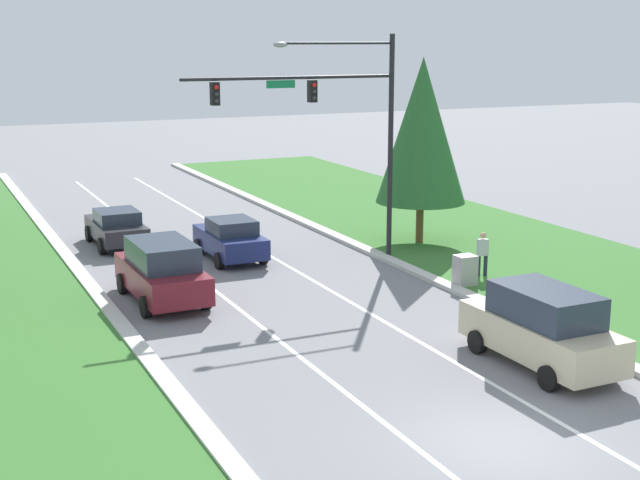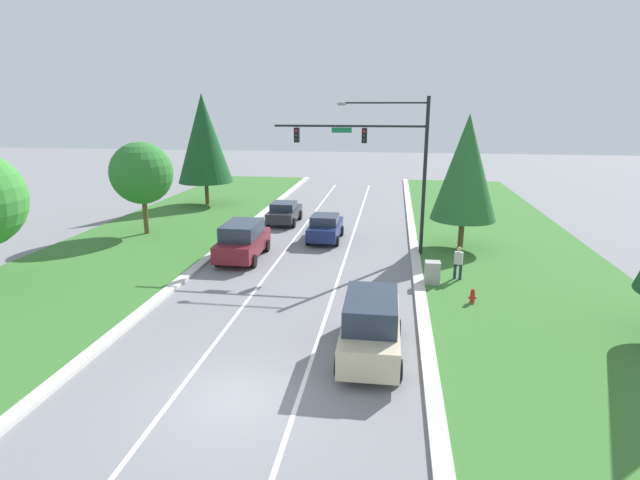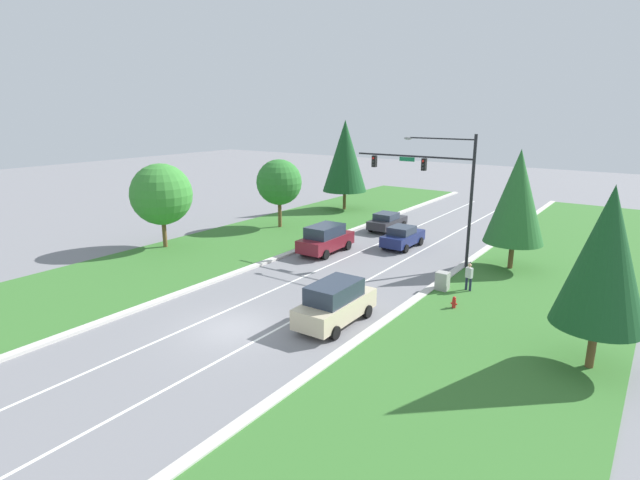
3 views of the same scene
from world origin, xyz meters
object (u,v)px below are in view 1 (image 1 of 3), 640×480
at_px(utility_cabinet, 465,271).
at_px(pedestrian, 483,253).
at_px(traffic_signal_mast, 337,114).
at_px(navy_sedan, 230,239).
at_px(champagne_suv, 542,327).
at_px(charcoal_sedan, 117,227).
at_px(burgundy_suv, 162,271).
at_px(conifer_near_right_tree, 422,131).
at_px(fire_hydrant, 541,288).

height_order(utility_cabinet, pedestrian, pedestrian).
height_order(traffic_signal_mast, navy_sedan, traffic_signal_mast).
height_order(champagne_suv, charcoal_sedan, champagne_suv).
distance_m(traffic_signal_mast, champagne_suv, 13.05).
height_order(traffic_signal_mast, burgundy_suv, traffic_signal_mast).
bearing_deg(navy_sedan, conifer_near_right_tree, -5.15).
height_order(navy_sedan, utility_cabinet, navy_sedan).
relative_size(burgundy_suv, fire_hydrant, 6.97).
relative_size(burgundy_suv, navy_sedan, 1.18).
relative_size(utility_cabinet, fire_hydrant, 1.62).
bearing_deg(fire_hydrant, burgundy_suv, 156.78).
xyz_separation_m(burgundy_suv, conifer_near_right_tree, (12.10, 3.73, 3.74)).
distance_m(champagne_suv, utility_cabinet, 7.75).
distance_m(traffic_signal_mast, utility_cabinet, 7.58).
relative_size(navy_sedan, utility_cabinet, 3.66).
distance_m(traffic_signal_mast, navy_sedan, 6.48).
distance_m(utility_cabinet, fire_hydrant, 2.70).
bearing_deg(charcoal_sedan, conifer_near_right_tree, -23.67).
height_order(navy_sedan, charcoal_sedan, navy_sedan).
height_order(navy_sedan, conifer_near_right_tree, conifer_near_right_tree).
bearing_deg(navy_sedan, burgundy_suv, -130.82).
height_order(charcoal_sedan, pedestrian, pedestrian).
bearing_deg(champagne_suv, charcoal_sedan, 110.00).
relative_size(fire_hydrant, conifer_near_right_tree, 0.09).
bearing_deg(charcoal_sedan, pedestrian, -45.07).
distance_m(navy_sedan, charcoal_sedan, 5.52).
height_order(fire_hydrant, conifer_near_right_tree, conifer_near_right_tree).
height_order(burgundy_suv, charcoal_sedan, burgundy_suv).
distance_m(charcoal_sedan, pedestrian, 15.27).
bearing_deg(pedestrian, burgundy_suv, 6.11).
bearing_deg(conifer_near_right_tree, utility_cabinet, -107.83).
distance_m(burgundy_suv, charcoal_sedan, 8.77).
bearing_deg(burgundy_suv, fire_hydrant, -24.15).
relative_size(utility_cabinet, conifer_near_right_tree, 0.15).
relative_size(burgundy_suv, pedestrian, 2.89).
bearing_deg(charcoal_sedan, utility_cabinet, -50.54).
bearing_deg(burgundy_suv, champagne_suv, -54.27).
relative_size(burgundy_suv, champagne_suv, 1.01).
bearing_deg(champagne_suv, navy_sedan, 103.04).
xyz_separation_m(pedestrian, fire_hydrant, (0.27, -2.98, -0.59)).
distance_m(traffic_signal_mast, fire_hydrant, 9.83).
relative_size(champagne_suv, utility_cabinet, 4.27).
xyz_separation_m(champagne_suv, pedestrian, (3.80, 8.07, -0.14)).
xyz_separation_m(navy_sedan, utility_cabinet, (6.06, -7.26, -0.26)).
bearing_deg(fire_hydrant, navy_sedan, 128.73).
bearing_deg(utility_cabinet, charcoal_sedan, 129.85).
distance_m(utility_cabinet, conifer_near_right_tree, 8.00).
bearing_deg(charcoal_sedan, navy_sedan, -50.58).
bearing_deg(fire_hydrant, champagne_suv, -128.65).
height_order(burgundy_suv, pedestrian, burgundy_suv).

